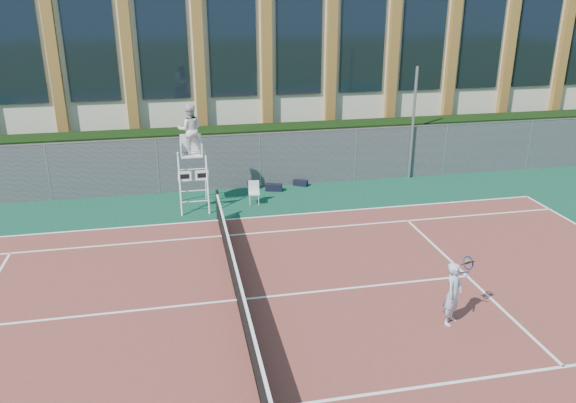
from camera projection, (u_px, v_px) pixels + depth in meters
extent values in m
plane|color=#233814|center=(237.00, 301.00, 14.36)|extent=(120.00, 120.00, 0.00)
cube|color=#0D3A24|center=(233.00, 282.00, 15.28)|extent=(36.00, 20.00, 0.01)
cube|color=brown|center=(237.00, 300.00, 14.36)|extent=(23.77, 10.97, 0.02)
cylinder|color=black|center=(218.00, 205.00, 19.31)|extent=(0.10, 0.10, 1.10)
cube|color=black|center=(237.00, 285.00, 14.20)|extent=(0.03, 11.00, 0.86)
cube|color=white|center=(236.00, 269.00, 14.04)|extent=(0.06, 11.20, 0.07)
cube|color=black|center=(208.00, 156.00, 23.16)|extent=(40.00, 1.40, 2.20)
cube|color=beige|center=(194.00, 62.00, 29.49)|extent=(44.00, 10.00, 8.00)
cylinder|color=#9EA0A5|center=(413.00, 124.00, 23.12)|extent=(0.12, 0.12, 4.67)
cylinder|color=white|center=(180.00, 187.00, 19.72)|extent=(0.06, 0.58, 2.09)
cylinder|color=white|center=(208.00, 185.00, 19.90)|extent=(0.06, 0.58, 2.09)
cylinder|color=white|center=(179.00, 178.00, 20.70)|extent=(0.06, 0.58, 2.09)
cylinder|color=white|center=(206.00, 176.00, 20.88)|extent=(0.06, 0.58, 2.09)
cube|color=white|center=(192.00, 155.00, 19.95)|extent=(0.75, 0.64, 0.06)
cube|color=white|center=(191.00, 143.00, 20.10)|extent=(0.75, 0.05, 0.64)
cube|color=white|center=(185.00, 176.00, 19.73)|extent=(0.47, 0.03, 0.36)
cube|color=white|center=(202.00, 175.00, 19.84)|extent=(0.47, 0.03, 0.36)
imported|color=silver|center=(190.00, 129.00, 19.68)|extent=(0.87, 0.69, 1.77)
cube|color=silver|center=(254.00, 193.00, 20.79)|extent=(0.44, 0.44, 0.04)
cube|color=silver|center=(254.00, 186.00, 20.88)|extent=(0.40, 0.09, 0.43)
cylinder|color=silver|center=(250.00, 201.00, 20.70)|extent=(0.03, 0.03, 0.40)
cylinder|color=silver|center=(259.00, 200.00, 20.73)|extent=(0.03, 0.03, 0.40)
cylinder|color=silver|center=(250.00, 198.00, 21.00)|extent=(0.03, 0.03, 0.40)
cylinder|color=silver|center=(258.00, 197.00, 21.03)|extent=(0.03, 0.03, 0.40)
cube|color=black|center=(274.00, 187.00, 22.29)|extent=(0.70, 0.44, 0.28)
cube|color=black|center=(301.00, 183.00, 22.90)|extent=(0.62, 0.50, 0.23)
imported|color=silver|center=(453.00, 294.00, 13.10)|extent=(0.67, 0.66, 1.56)
torus|color=navy|center=(468.00, 263.00, 13.15)|extent=(0.38, 0.30, 0.30)
sphere|color=#CCE533|center=(468.00, 261.00, 13.35)|extent=(0.07, 0.07, 0.07)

